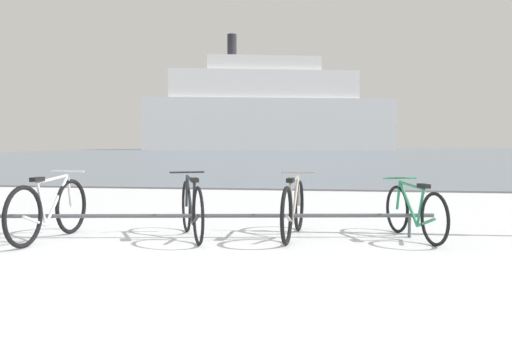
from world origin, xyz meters
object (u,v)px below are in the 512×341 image
(bicycle_2, at_px, (192,209))
(bicycle_3, at_px, (293,209))
(bicycle_1, at_px, (49,210))
(bicycle_4, at_px, (414,212))
(ferry_ship, at_px, (267,111))

(bicycle_2, height_order, bicycle_3, bicycle_2)
(bicycle_1, relative_size, bicycle_2, 1.12)
(bicycle_2, xyz_separation_m, bicycle_4, (2.74, 0.35, -0.03))
(bicycle_1, height_order, bicycle_3, bicycle_1)
(bicycle_3, xyz_separation_m, bicycle_4, (1.49, 0.12, -0.03))
(bicycle_3, bearing_deg, bicycle_2, -169.38)
(bicycle_3, relative_size, ferry_ship, 0.04)
(bicycle_2, height_order, bicycle_4, bicycle_2)
(bicycle_4, bearing_deg, bicycle_3, -175.52)
(bicycle_1, xyz_separation_m, bicycle_4, (4.43, 0.74, -0.04))
(bicycle_2, xyz_separation_m, ferry_ship, (-9.84, 85.76, 6.12))
(bicycle_1, height_order, bicycle_2, bicycle_1)
(bicycle_3, xyz_separation_m, ferry_ship, (-11.09, 85.53, 6.13))
(bicycle_2, distance_m, bicycle_4, 2.77)
(bicycle_1, xyz_separation_m, bicycle_2, (1.69, 0.39, -0.00))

